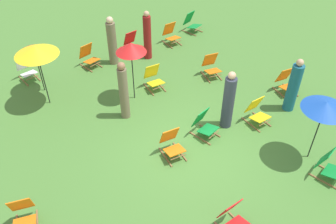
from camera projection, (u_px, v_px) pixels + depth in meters
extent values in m
plane|color=#477A33|center=(192.00, 150.00, 9.76)|extent=(40.00, 40.00, 0.00)
cube|color=olive|center=(165.00, 157.00, 9.53)|extent=(0.12, 0.76, 0.04)
cube|color=olive|center=(180.00, 152.00, 9.68)|extent=(0.12, 0.76, 0.04)
cube|color=orange|center=(174.00, 150.00, 9.37)|extent=(0.52, 0.48, 0.13)
cube|color=orange|center=(169.00, 135.00, 9.40)|extent=(0.50, 0.30, 0.57)
cylinder|color=olive|center=(178.00, 157.00, 9.28)|extent=(0.44, 0.07, 0.03)
cube|color=olive|center=(251.00, 125.00, 10.51)|extent=(0.05, 0.76, 0.04)
cube|color=olive|center=(262.00, 119.00, 10.70)|extent=(0.05, 0.76, 0.04)
cube|color=yellow|center=(260.00, 117.00, 10.38)|extent=(0.49, 0.44, 0.13)
cube|color=yellow|center=(254.00, 104.00, 10.39)|extent=(0.48, 0.25, 0.57)
cylinder|color=olive|center=(265.00, 123.00, 10.30)|extent=(0.44, 0.03, 0.03)
cube|color=olive|center=(200.00, 138.00, 10.08)|extent=(0.22, 0.75, 0.04)
cube|color=olive|center=(210.00, 131.00, 10.32)|extent=(0.22, 0.75, 0.04)
cube|color=#148C38|center=(208.00, 130.00, 9.99)|extent=(0.57, 0.53, 0.13)
cube|color=#148C38|center=(200.00, 117.00, 9.96)|extent=(0.53, 0.35, 0.57)
cylinder|color=olive|center=(214.00, 135.00, 9.93)|extent=(0.43, 0.13, 0.03)
cube|color=olive|center=(189.00, 33.00, 14.88)|extent=(0.24, 0.74, 0.04)
cube|color=olive|center=(195.00, 29.00, 15.14)|extent=(0.24, 0.74, 0.04)
cube|color=#148C38|center=(194.00, 26.00, 14.80)|extent=(0.58, 0.55, 0.13)
cube|color=#148C38|center=(189.00, 18.00, 14.77)|extent=(0.53, 0.37, 0.57)
cylinder|color=olive|center=(198.00, 29.00, 14.74)|extent=(0.43, 0.15, 0.03)
cube|color=olive|center=(23.00, 81.00, 12.23)|extent=(0.14, 0.76, 0.04)
cube|color=olive|center=(36.00, 76.00, 12.45)|extent=(0.14, 0.76, 0.04)
cube|color=white|center=(29.00, 74.00, 12.12)|extent=(0.54, 0.50, 0.13)
cube|color=white|center=(23.00, 63.00, 12.12)|extent=(0.51, 0.31, 0.57)
cylinder|color=olive|center=(32.00, 78.00, 12.05)|extent=(0.44, 0.09, 0.03)
cube|color=olive|center=(323.00, 181.00, 8.90)|extent=(0.23, 0.74, 0.04)
cube|color=olive|center=(330.00, 171.00, 9.16)|extent=(0.23, 0.74, 0.04)
cube|color=#148C38|center=(333.00, 172.00, 8.82)|extent=(0.58, 0.54, 0.13)
cube|color=#148C38|center=(325.00, 158.00, 8.79)|extent=(0.53, 0.36, 0.57)
cube|color=olive|center=(129.00, 54.00, 13.58)|extent=(0.12, 0.76, 0.04)
cube|color=olive|center=(139.00, 50.00, 13.79)|extent=(0.12, 0.76, 0.04)
cube|color=red|center=(135.00, 47.00, 13.46)|extent=(0.53, 0.48, 0.13)
cube|color=red|center=(130.00, 38.00, 13.46)|extent=(0.51, 0.30, 0.57)
cylinder|color=olive|center=(138.00, 51.00, 13.39)|extent=(0.44, 0.08, 0.03)
cube|color=olive|center=(280.00, 93.00, 11.69)|extent=(0.14, 0.76, 0.04)
cube|color=olive|center=(290.00, 90.00, 11.83)|extent=(0.14, 0.76, 0.04)
cube|color=orange|center=(289.00, 87.00, 11.53)|extent=(0.54, 0.50, 0.13)
cube|color=orange|center=(284.00, 75.00, 11.56)|extent=(0.51, 0.31, 0.57)
cylinder|color=olive|center=(292.00, 92.00, 11.44)|extent=(0.44, 0.09, 0.03)
cube|color=olive|center=(149.00, 89.00, 11.85)|extent=(0.10, 0.76, 0.04)
cube|color=olive|center=(161.00, 86.00, 12.01)|extent=(0.10, 0.76, 0.04)
cube|color=yellow|center=(156.00, 83.00, 11.70)|extent=(0.51, 0.47, 0.13)
cube|color=yellow|center=(151.00, 71.00, 11.73)|extent=(0.50, 0.28, 0.57)
cylinder|color=olive|center=(159.00, 88.00, 11.62)|extent=(0.44, 0.06, 0.03)
cube|color=olive|center=(167.00, 44.00, 14.15)|extent=(0.04, 0.76, 0.04)
cube|color=olive|center=(176.00, 41.00, 14.33)|extent=(0.04, 0.76, 0.04)
cube|color=orange|center=(173.00, 38.00, 14.02)|extent=(0.48, 0.44, 0.13)
cube|color=orange|center=(169.00, 29.00, 14.03)|extent=(0.48, 0.25, 0.57)
cylinder|color=olive|center=(176.00, 42.00, 13.93)|extent=(0.44, 0.03, 0.03)
cube|color=olive|center=(86.00, 68.00, 12.85)|extent=(0.20, 0.75, 0.04)
cube|color=olive|center=(96.00, 63.00, 13.09)|extent=(0.20, 0.75, 0.04)
cube|color=orange|center=(92.00, 61.00, 12.75)|extent=(0.56, 0.53, 0.13)
cube|color=orange|center=(86.00, 51.00, 12.74)|extent=(0.52, 0.35, 0.57)
cylinder|color=olive|center=(95.00, 64.00, 12.69)|extent=(0.44, 0.12, 0.03)
cube|color=olive|center=(205.00, 77.00, 12.41)|extent=(0.20, 0.75, 0.04)
cube|color=olive|center=(217.00, 74.00, 12.53)|extent=(0.20, 0.75, 0.04)
cube|color=orange|center=(213.00, 71.00, 12.24)|extent=(0.56, 0.52, 0.13)
cube|color=orange|center=(210.00, 60.00, 12.27)|extent=(0.52, 0.34, 0.57)
cylinder|color=olive|center=(215.00, 76.00, 12.14)|extent=(0.44, 0.12, 0.03)
cube|color=olive|center=(240.00, 224.00, 7.98)|extent=(0.07, 0.76, 0.04)
cube|color=red|center=(230.00, 209.00, 7.67)|extent=(0.49, 0.27, 0.57)
cube|color=olive|center=(38.00, 224.00, 7.99)|extent=(0.24, 0.74, 0.04)
cube|color=orange|center=(24.00, 224.00, 7.70)|extent=(0.58, 0.54, 0.13)
cube|color=orange|center=(21.00, 205.00, 7.74)|extent=(0.53, 0.36, 0.57)
cylinder|color=black|center=(39.00, 69.00, 11.33)|extent=(0.03, 0.03, 1.64)
cone|color=red|center=(34.00, 49.00, 10.87)|extent=(0.96, 0.96, 0.22)
cylinder|color=black|center=(317.00, 131.00, 8.99)|extent=(0.03, 0.03, 1.81)
cone|color=#194CB2|center=(326.00, 106.00, 8.47)|extent=(1.13, 1.13, 0.21)
cylinder|color=black|center=(133.00, 72.00, 10.91)|extent=(0.03, 0.03, 1.95)
cone|color=red|center=(131.00, 48.00, 10.37)|extent=(0.91, 0.91, 0.30)
cylinder|color=black|center=(43.00, 77.00, 10.71)|extent=(0.03, 0.03, 1.97)
cone|color=yellow|center=(36.00, 51.00, 10.15)|extent=(1.26, 1.26, 0.25)
cylinder|color=#195972|center=(293.00, 88.00, 10.63)|extent=(0.38, 0.38, 1.56)
sphere|color=tan|center=(300.00, 63.00, 10.07)|extent=(0.21, 0.21, 0.21)
cylinder|color=#72664C|center=(124.00, 94.00, 10.31)|extent=(0.29, 0.29, 1.67)
sphere|color=#936647|center=(121.00, 66.00, 9.71)|extent=(0.23, 0.23, 0.23)
cylinder|color=#72664C|center=(112.00, 44.00, 12.66)|extent=(0.42, 0.42, 1.56)
sphere|color=beige|center=(110.00, 20.00, 12.09)|extent=(0.24, 0.24, 0.24)
cylinder|color=maroon|center=(147.00, 38.00, 12.91)|extent=(0.36, 0.36, 1.64)
sphere|color=tan|center=(146.00, 14.00, 12.32)|extent=(0.20, 0.20, 0.20)
cylinder|color=#333847|center=(228.00, 103.00, 10.01)|extent=(0.43, 0.43, 1.64)
sphere|color=tan|center=(232.00, 75.00, 9.43)|extent=(0.21, 0.21, 0.21)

